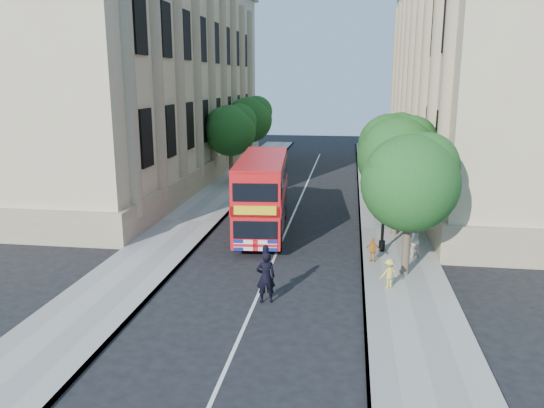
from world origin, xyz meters
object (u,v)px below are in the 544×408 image
at_px(lamp_post, 384,202).
at_px(woman_pedestrian, 412,240).
at_px(police_constable, 266,277).
at_px(box_van, 260,189).
at_px(double_decker_bus, 262,193).

distance_m(lamp_post, woman_pedestrian, 2.16).
relative_size(police_constable, woman_pedestrian, 1.17).
distance_m(lamp_post, box_van, 10.52).
xyz_separation_m(box_van, woman_pedestrian, (8.52, -8.32, -0.44)).
bearing_deg(lamp_post, police_constable, -125.41).
relative_size(lamp_post, police_constable, 2.61).
distance_m(police_constable, woman_pedestrian, 8.24).
xyz_separation_m(lamp_post, double_decker_bus, (-6.22, 2.55, -0.26)).
bearing_deg(police_constable, box_van, -96.32).
xyz_separation_m(double_decker_bus, police_constable, (1.62, -9.02, -1.26)).
bearing_deg(box_van, police_constable, -76.37).
xyz_separation_m(double_decker_bus, woman_pedestrian, (7.53, -3.28, -1.29)).
relative_size(double_decker_bus, box_van, 1.76).
relative_size(lamp_post, woman_pedestrian, 3.07).
bearing_deg(double_decker_bus, lamp_post, -27.31).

